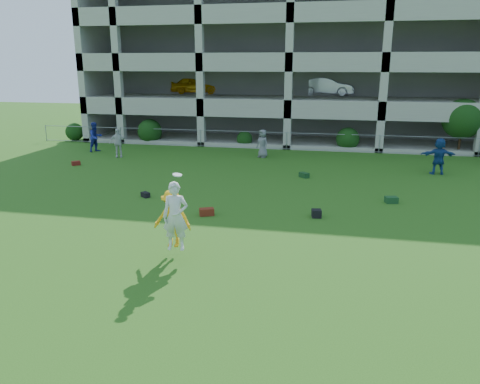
% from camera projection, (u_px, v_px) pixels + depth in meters
% --- Properties ---
extents(ground, '(100.00, 100.00, 0.00)m').
position_uv_depth(ground, '(215.00, 265.00, 13.58)').
color(ground, '#235114').
rests_on(ground, ground).
extents(bystander_a, '(1.09, 1.17, 1.93)m').
position_uv_depth(bystander_a, '(96.00, 137.00, 30.62)').
color(bystander_a, navy).
rests_on(bystander_a, ground).
extents(bystander_b, '(1.13, 0.81, 1.78)m').
position_uv_depth(bystander_b, '(118.00, 143.00, 28.86)').
color(bystander_b, silver).
rests_on(bystander_b, ground).
extents(bystander_c, '(1.00, 0.94, 1.72)m').
position_uv_depth(bystander_c, '(263.00, 144.00, 28.80)').
color(bystander_c, slate).
rests_on(bystander_c, ground).
extents(bystander_d, '(1.83, 0.78, 1.92)m').
position_uv_depth(bystander_d, '(439.00, 156.00, 24.42)').
color(bystander_d, navy).
rests_on(bystander_d, ground).
extents(bag_red_a, '(0.62, 0.50, 0.28)m').
position_uv_depth(bag_red_a, '(207.00, 212.00, 17.97)').
color(bag_red_a, '#5C1D0F').
rests_on(bag_red_a, ground).
extents(bag_black_b, '(0.47, 0.44, 0.22)m').
position_uv_depth(bag_black_b, '(145.00, 195.00, 20.40)').
color(bag_black_b, black).
rests_on(bag_black_b, ground).
extents(bag_green_c, '(0.57, 0.47, 0.26)m').
position_uv_depth(bag_green_c, '(391.00, 200.00, 19.58)').
color(bag_green_c, '#163D20').
rests_on(bag_green_c, ground).
extents(crate_d, '(0.41, 0.41, 0.30)m').
position_uv_depth(crate_d, '(316.00, 213.00, 17.75)').
color(crate_d, black).
rests_on(crate_d, ground).
extents(bag_red_f, '(0.52, 0.51, 0.24)m').
position_uv_depth(bag_red_f, '(76.00, 163.00, 26.74)').
color(bag_red_f, '#551C0E').
rests_on(bag_red_f, ground).
extents(bag_green_g, '(0.57, 0.56, 0.25)m').
position_uv_depth(bag_green_g, '(304.00, 175.00, 23.91)').
color(bag_green_g, '#133614').
rests_on(bag_green_g, ground).
extents(frisbee_contest, '(1.25, 1.13, 2.37)m').
position_uv_depth(frisbee_contest, '(173.00, 218.00, 13.78)').
color(frisbee_contest, '#F5AC15').
rests_on(frisbee_contest, ground).
extents(parking_garage, '(30.00, 14.00, 12.00)m').
position_uv_depth(parking_garage, '(300.00, 58.00, 38.11)').
color(parking_garage, '#9E998C').
rests_on(parking_garage, ground).
extents(fence, '(36.06, 0.06, 1.20)m').
position_uv_depth(fence, '(287.00, 141.00, 31.34)').
color(fence, gray).
rests_on(fence, ground).
extents(shrub_row, '(34.38, 2.52, 3.50)m').
position_uv_depth(shrub_row, '(357.00, 128.00, 30.86)').
color(shrub_row, '#163D11').
rests_on(shrub_row, ground).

